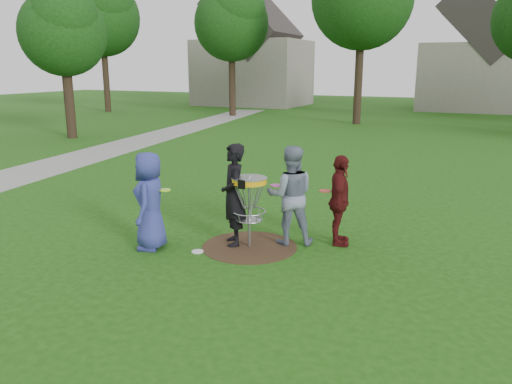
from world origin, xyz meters
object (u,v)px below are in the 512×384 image
at_px(player_black, 233,195).
at_px(player_maroon, 339,201).
at_px(player_blue, 150,201).
at_px(disc_golf_basket, 249,195).
at_px(player_grey, 290,195).

bearing_deg(player_black, player_maroon, 79.71).
distance_m(player_blue, player_maroon, 3.53).
distance_m(player_maroon, disc_golf_basket, 1.70).
distance_m(player_black, disc_golf_basket, 0.34).
xyz_separation_m(player_maroon, disc_golf_basket, (-1.48, -0.83, 0.15)).
distance_m(player_grey, disc_golf_basket, 0.81).
relative_size(player_grey, player_maroon, 1.10).
relative_size(player_grey, disc_golf_basket, 1.37).
distance_m(player_grey, player_maroon, 0.93).
bearing_deg(player_grey, player_maroon, 176.17).
bearing_deg(player_grey, player_black, 4.25).
xyz_separation_m(player_blue, player_black, (1.31, 0.81, 0.06)).
bearing_deg(player_blue, player_black, 101.33).
distance_m(player_black, player_grey, 1.07).
relative_size(player_black, player_grey, 1.02).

